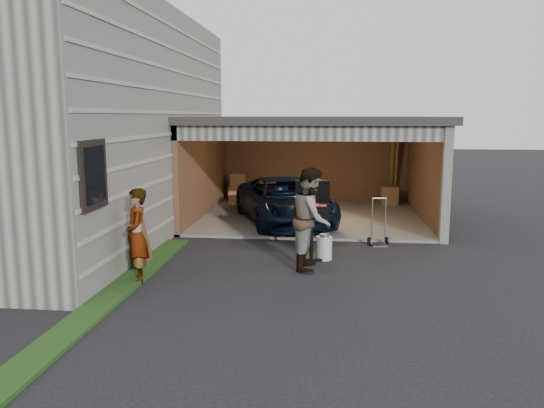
{
  "coord_description": "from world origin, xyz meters",
  "views": [
    {
      "loc": [
        1.24,
        -8.78,
        2.92
      ],
      "look_at": [
        0.09,
        1.78,
        1.15
      ],
      "focal_mm": 35.0,
      "sensor_mm": 36.0,
      "label": 1
    }
  ],
  "objects_px": {
    "woman": "(137,236)",
    "bbq_grill": "(312,213)",
    "minivan": "(285,203)",
    "hand_truck": "(379,236)",
    "man": "(312,219)",
    "propane_tank": "(324,248)",
    "plywood_panel": "(141,244)"
  },
  "relations": [
    {
      "from": "minivan",
      "to": "hand_truck",
      "type": "xyz_separation_m",
      "value": [
        2.32,
        -2.02,
        -0.39
      ]
    },
    {
      "from": "minivan",
      "to": "woman",
      "type": "relative_size",
      "value": 2.6
    },
    {
      "from": "plywood_panel",
      "to": "propane_tank",
      "type": "bearing_deg",
      "value": 13.72
    },
    {
      "from": "hand_truck",
      "to": "minivan",
      "type": "bearing_deg",
      "value": 128.34
    },
    {
      "from": "propane_tank",
      "to": "plywood_panel",
      "type": "height_order",
      "value": "plywood_panel"
    },
    {
      "from": "minivan",
      "to": "woman",
      "type": "distance_m",
      "value": 5.65
    },
    {
      "from": "bbq_grill",
      "to": "woman",
      "type": "bearing_deg",
      "value": -146.97
    },
    {
      "from": "man",
      "to": "propane_tank",
      "type": "relative_size",
      "value": 4.08
    },
    {
      "from": "minivan",
      "to": "bbq_grill",
      "type": "xyz_separation_m",
      "value": [
        0.84,
        -3.26,
        0.34
      ]
    },
    {
      "from": "bbq_grill",
      "to": "hand_truck",
      "type": "height_order",
      "value": "bbq_grill"
    },
    {
      "from": "plywood_panel",
      "to": "woman",
      "type": "bearing_deg",
      "value": -73.12
    },
    {
      "from": "bbq_grill",
      "to": "hand_truck",
      "type": "relative_size",
      "value": 1.44
    },
    {
      "from": "woman",
      "to": "plywood_panel",
      "type": "relative_size",
      "value": 1.89
    },
    {
      "from": "woman",
      "to": "hand_truck",
      "type": "distance_m",
      "value": 5.54
    },
    {
      "from": "woman",
      "to": "bbq_grill",
      "type": "relative_size",
      "value": 1.05
    },
    {
      "from": "minivan",
      "to": "hand_truck",
      "type": "height_order",
      "value": "minivan"
    },
    {
      "from": "woman",
      "to": "bbq_grill",
      "type": "height_order",
      "value": "woman"
    },
    {
      "from": "bbq_grill",
      "to": "propane_tank",
      "type": "height_order",
      "value": "bbq_grill"
    },
    {
      "from": "woman",
      "to": "propane_tank",
      "type": "xyz_separation_m",
      "value": [
        3.27,
        1.86,
        -0.6
      ]
    },
    {
      "from": "woman",
      "to": "plywood_panel",
      "type": "bearing_deg",
      "value": 175.55
    },
    {
      "from": "man",
      "to": "hand_truck",
      "type": "bearing_deg",
      "value": -32.38
    },
    {
      "from": "minivan",
      "to": "hand_truck",
      "type": "relative_size",
      "value": 3.93
    },
    {
      "from": "bbq_grill",
      "to": "propane_tank",
      "type": "xyz_separation_m",
      "value": [
        0.27,
        -0.09,
        -0.71
      ]
    },
    {
      "from": "propane_tank",
      "to": "hand_truck",
      "type": "distance_m",
      "value": 1.81
    },
    {
      "from": "plywood_panel",
      "to": "minivan",
      "type": "bearing_deg",
      "value": 59.74
    },
    {
      "from": "minivan",
      "to": "bbq_grill",
      "type": "height_order",
      "value": "bbq_grill"
    },
    {
      "from": "minivan",
      "to": "propane_tank",
      "type": "distance_m",
      "value": 3.55
    },
    {
      "from": "minivan",
      "to": "bbq_grill",
      "type": "relative_size",
      "value": 2.73
    },
    {
      "from": "man",
      "to": "bbq_grill",
      "type": "bearing_deg",
      "value": 5.83
    },
    {
      "from": "propane_tank",
      "to": "minivan",
      "type": "bearing_deg",
      "value": 108.17
    },
    {
      "from": "bbq_grill",
      "to": "hand_truck",
      "type": "xyz_separation_m",
      "value": [
        1.49,
        1.25,
        -0.74
      ]
    },
    {
      "from": "minivan",
      "to": "man",
      "type": "height_order",
      "value": "man"
    }
  ]
}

